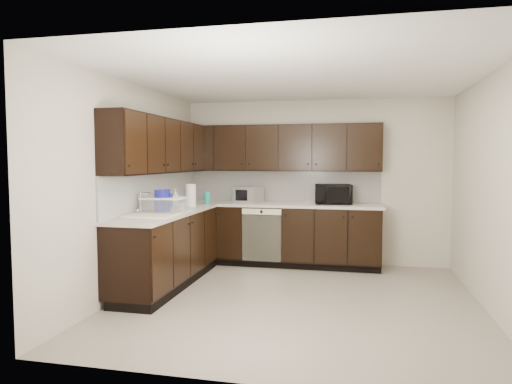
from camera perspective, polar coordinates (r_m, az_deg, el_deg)
floor at (r=5.32m, az=5.12°, el=-13.36°), size 4.00×4.00×0.00m
ceiling at (r=5.16m, az=5.30°, el=14.18°), size 4.00×4.00×0.00m
wall_back at (r=7.08m, az=7.26°, el=1.24°), size 4.00×0.02×2.50m
wall_left at (r=5.70m, az=-15.16°, el=0.48°), size 0.02×4.00×2.50m
wall_right at (r=5.23m, az=27.50°, el=-0.14°), size 0.02×4.00×2.50m
wall_front at (r=3.12m, az=0.56°, el=-2.18°), size 4.00×0.02×2.50m
lower_cabinets at (r=6.47m, az=-2.51°, el=-6.44°), size 3.00×2.80×0.90m
countertop at (r=6.40m, az=-2.54°, el=-1.98°), size 3.03×2.83×0.04m
backsplash at (r=6.64m, az=-3.83°, el=0.48°), size 3.00×2.80×0.48m
upper_cabinets at (r=6.48m, az=-3.15°, el=5.62°), size 3.00×2.80×0.70m
dishwasher at (r=6.67m, az=0.72°, el=-4.97°), size 0.58×0.04×0.78m
sink at (r=5.58m, az=-12.25°, el=-3.35°), size 0.54×0.82×0.42m
microwave at (r=6.82m, az=9.63°, el=-0.28°), size 0.57×0.42×0.29m
soap_bottle_a at (r=5.77m, az=-9.42°, el=-1.64°), size 0.08×0.08×0.17m
soap_bottle_b at (r=6.39m, az=-10.03°, el=-0.75°), size 0.11×0.11×0.25m
toaster_oven at (r=6.92m, az=-0.99°, el=-0.33°), size 0.46×0.38×0.25m
storage_bin at (r=5.66m, az=-11.36°, el=-1.70°), size 0.54×0.44×0.19m
blue_pitcher at (r=5.66m, az=-11.62°, el=-1.17°), size 0.22×0.22×0.29m
teal_tumbler at (r=6.76m, az=-6.12°, el=-0.74°), size 0.09×0.09×0.18m
paper_towel_roll at (r=6.44m, az=-8.16°, el=-0.41°), size 0.19×0.19×0.31m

